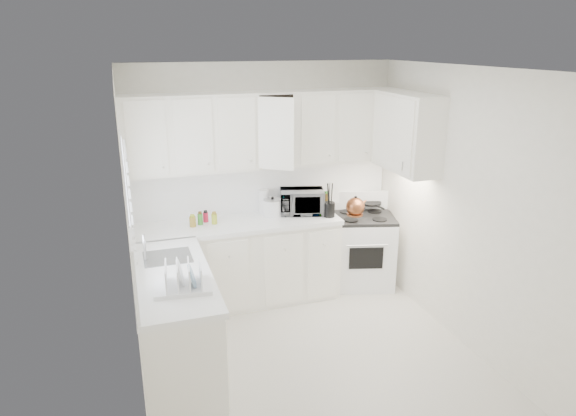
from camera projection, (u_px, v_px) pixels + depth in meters
name	position (u px, v px, depth m)	size (l,w,h in m)	color
floor	(311.00, 358.00, 4.80)	(3.20, 3.20, 0.00)	silver
ceiling	(316.00, 68.00, 4.00)	(3.20, 3.20, 0.00)	white
wall_back	(263.00, 181.00, 5.85)	(3.00, 3.00, 0.00)	white
wall_front	(413.00, 317.00, 2.96)	(3.00, 3.00, 0.00)	white
wall_left	(130.00, 247.00, 3.96)	(3.20, 3.20, 0.00)	white
wall_right	(463.00, 209.00, 4.85)	(3.20, 3.20, 0.00)	white
window_blinds	(128.00, 203.00, 4.21)	(0.06, 0.96, 1.06)	white
lower_cabinets_back	(238.00, 264.00, 5.73)	(2.22, 0.60, 0.90)	white
lower_cabinets_left	(174.00, 326.00, 4.49)	(0.60, 1.60, 0.90)	white
countertop_back	(237.00, 224.00, 5.57)	(2.24, 0.64, 0.05)	white
countertop_left	(172.00, 276.00, 4.35)	(0.64, 1.62, 0.05)	white
backsplash_back	(264.00, 187.00, 5.86)	(2.98, 0.02, 0.55)	white
backsplash_left	(131.00, 247.00, 4.17)	(0.02, 1.60, 0.55)	white
upper_cabinets_back	(267.00, 166.00, 5.64)	(3.00, 0.33, 0.80)	white
upper_cabinets_right	(404.00, 170.00, 5.48)	(0.33, 0.90, 0.80)	white
sink	(167.00, 245.00, 4.62)	(0.42, 0.38, 0.30)	gray
stove	(362.00, 241.00, 6.11)	(0.72, 0.59, 1.10)	white
tea_kettle	(355.00, 205.00, 5.76)	(0.26, 0.22, 0.24)	brown
frying_pan	(371.00, 202.00, 6.19)	(0.24, 0.41, 0.04)	black
microwave	(302.00, 199.00, 5.81)	(0.48, 0.27, 0.33)	gray
rice_cooker	(272.00, 206.00, 5.74)	(0.21, 0.21, 0.21)	white
paper_towel	(264.00, 201.00, 5.82)	(0.12, 0.12, 0.27)	white
utensil_crock	(330.00, 200.00, 5.67)	(0.13, 0.13, 0.40)	black
dish_rack	(182.00, 275.00, 4.03)	(0.44, 0.33, 0.24)	white
spice_left_0	(191.00, 217.00, 5.52)	(0.06, 0.06, 0.13)	olive
spice_left_1	(200.00, 219.00, 5.46)	(0.06, 0.06, 0.13)	#35822B
spice_left_2	(205.00, 215.00, 5.57)	(0.06, 0.06, 0.13)	red
spice_left_3	(214.00, 217.00, 5.51)	(0.06, 0.06, 0.13)	#AAB92B
sauce_right_0	(315.00, 201.00, 5.97)	(0.06, 0.06, 0.19)	red
sauce_right_1	(322.00, 202.00, 5.94)	(0.06, 0.06, 0.19)	#AAB92B
sauce_right_2	(324.00, 200.00, 6.01)	(0.06, 0.06, 0.19)	#523D17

